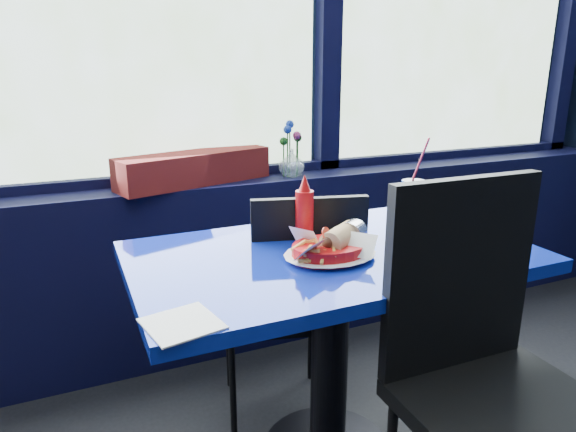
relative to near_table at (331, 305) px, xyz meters
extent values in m
plane|color=black|center=(-0.30, 1.00, 0.93)|extent=(5.00, 0.00, 5.00)
cube|color=black|center=(-0.30, 0.87, -0.17)|extent=(5.00, 0.26, 0.80)
cube|color=black|center=(-0.30, 0.95, 0.24)|extent=(4.80, 0.08, 0.06)
cylinder|color=black|center=(0.00, 0.00, -0.23)|extent=(0.12, 0.12, 0.68)
cube|color=#0D2299|center=(0.00, 0.00, 0.16)|extent=(1.20, 0.70, 0.04)
cube|color=black|center=(0.18, -0.57, -0.07)|extent=(0.47, 0.47, 0.04)
cube|color=black|center=(0.18, -0.35, 0.21)|extent=(0.44, 0.04, 0.51)
cube|color=black|center=(-0.06, 0.31, -0.14)|extent=(0.49, 0.49, 0.04)
cube|color=black|center=(-0.01, 0.13, 0.10)|extent=(0.38, 0.12, 0.44)
cylinder|color=black|center=(0.15, 0.44, -0.36)|extent=(0.02, 0.02, 0.41)
cylinder|color=black|center=(0.06, 0.11, -0.36)|extent=(0.02, 0.02, 0.41)
cylinder|color=black|center=(-0.18, 0.52, -0.36)|extent=(0.02, 0.02, 0.41)
cylinder|color=black|center=(-0.27, 0.19, -0.36)|extent=(0.02, 0.02, 0.41)
cube|color=maroon|center=(-0.21, 0.86, 0.30)|extent=(0.69, 0.35, 0.13)
imported|color=silver|center=(0.23, 0.82, 0.29)|extent=(0.13, 0.13, 0.12)
cylinder|color=#1E5919|center=(0.21, 0.82, 0.33)|extent=(0.01, 0.01, 0.20)
sphere|color=#1E3EAF|center=(0.21, 0.82, 0.45)|extent=(0.04, 0.04, 0.04)
cylinder|color=#1E5919|center=(0.25, 0.81, 0.32)|extent=(0.01, 0.01, 0.17)
sphere|color=#C73A75|center=(0.25, 0.81, 0.42)|extent=(0.04, 0.04, 0.04)
cylinder|color=#1E5919|center=(0.23, 0.84, 0.34)|extent=(0.01, 0.01, 0.22)
sphere|color=#1E3EAF|center=(0.23, 0.84, 0.47)|extent=(0.04, 0.04, 0.04)
cylinder|color=#1E5919|center=(0.20, 0.83, 0.31)|extent=(0.01, 0.01, 0.15)
sphere|color=#1E5919|center=(0.20, 0.83, 0.39)|extent=(0.04, 0.04, 0.04)
cylinder|color=#1E5919|center=(0.27, 0.83, 0.31)|extent=(0.01, 0.01, 0.16)
sphere|color=#1E5919|center=(0.27, 0.83, 0.41)|extent=(0.04, 0.04, 0.04)
cylinder|color=#B40C0D|center=(-0.04, -0.05, 0.20)|extent=(0.27, 0.27, 0.04)
cylinder|color=white|center=(-0.04, -0.05, 0.19)|extent=(0.26, 0.26, 0.00)
cylinder|color=silver|center=(0.06, -0.02, 0.23)|extent=(0.09, 0.09, 0.08)
sphere|color=#54341C|center=(-0.05, -0.07, 0.24)|extent=(0.05, 0.05, 0.05)
cylinder|color=red|center=(-0.06, -0.06, 0.26)|extent=(0.05, 0.05, 0.01)
cylinder|color=#B40C0D|center=(-0.04, 0.11, 0.26)|extent=(0.06, 0.06, 0.16)
cone|color=#B40C0D|center=(-0.04, 0.11, 0.37)|extent=(0.04, 0.04, 0.05)
cylinder|color=navy|center=(0.43, 0.18, 0.25)|extent=(0.09, 0.09, 0.14)
cylinder|color=black|center=(0.43, 0.18, 0.32)|extent=(0.08, 0.08, 0.01)
cylinder|color=#DB2E48|center=(0.44, 0.17, 0.38)|extent=(0.04, 0.07, 0.20)
cube|color=white|center=(-0.52, -0.28, 0.18)|extent=(0.18, 0.18, 0.00)
camera|label=1|loc=(-0.71, -1.28, 0.72)|focal=32.00mm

